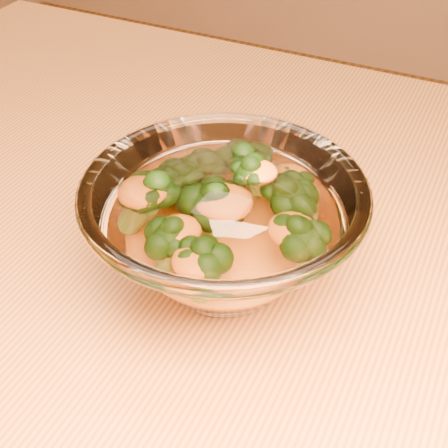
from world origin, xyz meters
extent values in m
cube|color=#C56F3B|center=(0.00, 0.00, 0.73)|extent=(1.20, 0.80, 0.04)
cylinder|color=brown|center=(-0.54, 0.34, 0.35)|extent=(0.06, 0.06, 0.71)
ellipsoid|color=white|center=(-0.04, -0.01, 0.76)|extent=(0.09, 0.09, 0.02)
torus|color=white|center=(-0.04, -0.01, 0.84)|extent=(0.21, 0.21, 0.01)
ellipsoid|color=orange|center=(-0.04, -0.01, 0.78)|extent=(0.10, 0.10, 0.03)
camera|label=1|loc=(0.11, -0.34, 1.10)|focal=50.00mm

